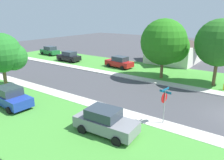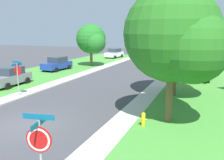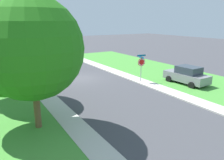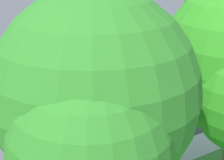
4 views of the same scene
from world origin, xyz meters
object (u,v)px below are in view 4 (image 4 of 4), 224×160
Objects in this scene: car_blue_near_corner at (143,43)px; tree_sidewalk_mid at (95,104)px; car_grey_driveway_right at (44,63)px; stop_sign_far_corner at (19,69)px; tree_across_left at (209,8)px.

car_blue_near_corner is 21.60m from tree_sidewalk_mid.
car_blue_near_corner is (-1.11, 9.35, 0.00)m from car_grey_driveway_right.
stop_sign_far_corner is 17.11m from tree_across_left.
tree_sidewalk_mid is at bearing -53.45° from tree_across_left.
tree_across_left is at bearing 61.62° from car_blue_near_corner.
stop_sign_far_corner is at bearing -38.38° from car_grey_driveway_right.
tree_across_left is at bearing 96.44° from stop_sign_far_corner.
tree_sidewalk_mid reaches higher than car_grey_driveway_right.
stop_sign_far_corner is 12.92m from car_blue_near_corner.
car_blue_near_corner is (-4.52, 12.05, -1.01)m from stop_sign_far_corner.
tree_across_left is (2.62, 4.84, 2.87)m from car_blue_near_corner.
tree_sidewalk_mid is 1.24× the size of tree_across_left.
stop_sign_far_corner is at bearing 172.34° from tree_sidewalk_mid.
stop_sign_far_corner is 0.47× the size of tree_across_left.
car_grey_driveway_right is at bearing -83.22° from car_blue_near_corner.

